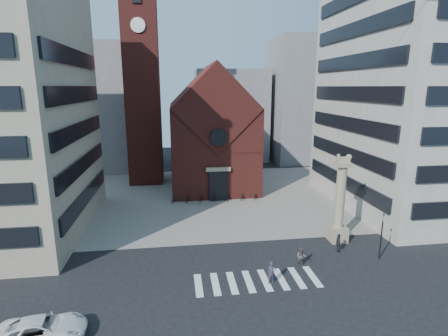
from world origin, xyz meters
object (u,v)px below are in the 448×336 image
at_px(pedestrian_1, 301,257).
at_px(scooter_0, 174,200).
at_px(lion_column, 339,207).
at_px(pedestrian_0, 272,273).
at_px(pedestrian_2, 338,243).
at_px(white_car, 42,330).
at_px(traffic_light, 381,234).

bearing_deg(pedestrian_1, scooter_0, 143.85).
height_order(lion_column, scooter_0, lion_column).
height_order(pedestrian_0, scooter_0, pedestrian_0).
distance_m(pedestrian_2, scooter_0, 21.74).
xyz_separation_m(white_car, scooter_0, (7.80, 24.21, -0.25)).
xyz_separation_m(traffic_light, pedestrian_2, (-3.00, 1.72, -1.40)).
distance_m(traffic_light, pedestrian_2, 3.73).
xyz_separation_m(pedestrian_0, scooter_0, (-7.38, 20.12, -0.44)).
relative_size(white_car, scooter_0, 3.31).
bearing_deg(lion_column, scooter_0, 139.26).
bearing_deg(white_car, scooter_0, -23.14).
distance_m(lion_column, scooter_0, 21.10).
relative_size(white_car, pedestrian_2, 2.88).
distance_m(traffic_light, pedestrian_0, 10.82).
bearing_deg(pedestrian_0, lion_column, 35.57).
xyz_separation_m(pedestrian_2, scooter_0, (-14.81, 15.91, -0.43)).
distance_m(pedestrian_0, pedestrian_1, 3.93).
relative_size(pedestrian_0, pedestrian_2, 1.01).
bearing_deg(white_car, pedestrian_1, -76.15).
distance_m(traffic_light, white_car, 26.50).
xyz_separation_m(lion_column, scooter_0, (-15.82, 13.63, -3.00)).
height_order(pedestrian_0, pedestrian_2, pedestrian_0).
distance_m(lion_column, pedestrian_2, 3.58).
bearing_deg(pedestrian_1, lion_column, 61.92).
distance_m(pedestrian_0, pedestrian_2, 8.55).
height_order(pedestrian_1, pedestrian_2, pedestrian_2).
distance_m(traffic_light, scooter_0, 25.13).
xyz_separation_m(traffic_light, pedestrian_1, (-7.24, -0.21, -1.46)).
relative_size(pedestrian_0, pedestrian_1, 1.09).
height_order(white_car, pedestrian_1, pedestrian_1).
xyz_separation_m(white_car, pedestrian_1, (18.38, 6.38, 0.12)).
xyz_separation_m(pedestrian_1, pedestrian_2, (4.24, 1.93, 0.06)).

